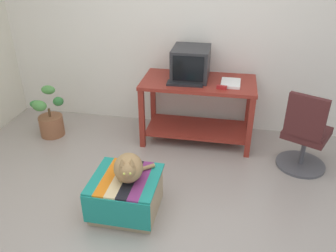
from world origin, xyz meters
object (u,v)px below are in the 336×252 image
(desk, at_px, (198,100))
(keyboard, at_px, (185,84))
(potted_plant, at_px, (50,119))
(office_chair, at_px, (305,137))
(ottoman_with_blanket, at_px, (126,194))
(book, at_px, (231,83))
(tv_monitor, at_px, (191,64))
(stapler, at_px, (222,87))
(cat, at_px, (128,168))

(desk, distance_m, keyboard, 0.33)
(desk, bearing_deg, potted_plant, -172.38)
(keyboard, relative_size, office_chair, 0.45)
(keyboard, bearing_deg, ottoman_with_blanket, -107.62)
(book, bearing_deg, office_chair, -23.55)
(tv_monitor, bearing_deg, stapler, -36.30)
(book, relative_size, stapler, 2.60)
(desk, xyz_separation_m, potted_plant, (-1.80, -0.26, -0.29))
(book, xyz_separation_m, cat, (-0.78, -1.37, -0.31))
(ottoman_with_blanket, xyz_separation_m, potted_plant, (-1.34, 1.15, 0.05))
(book, bearing_deg, ottoman_with_blanket, -120.23)
(book, height_order, cat, book)
(tv_monitor, relative_size, office_chair, 0.54)
(office_chair, bearing_deg, cat, 57.99)
(potted_plant, relative_size, office_chair, 0.71)
(keyboard, bearing_deg, book, 8.74)
(cat, bearing_deg, ottoman_with_blanket, 157.45)
(tv_monitor, distance_m, book, 0.51)
(tv_monitor, height_order, cat, tv_monitor)
(cat, xyz_separation_m, stapler, (0.69, 1.21, 0.31))
(stapler, bearing_deg, office_chair, -93.52)
(keyboard, relative_size, stapler, 3.64)
(book, bearing_deg, cat, -118.91)
(keyboard, height_order, ottoman_with_blanket, keyboard)
(ottoman_with_blanket, bearing_deg, office_chair, 31.63)
(potted_plant, bearing_deg, keyboard, 3.81)
(keyboard, xyz_separation_m, ottoman_with_blanket, (-0.32, -1.26, -0.60))
(tv_monitor, relative_size, potted_plant, 0.76)
(tv_monitor, xyz_separation_m, keyboard, (-0.03, -0.22, -0.16))
(keyboard, bearing_deg, office_chair, -14.46)
(desk, relative_size, stapler, 11.88)
(cat, relative_size, office_chair, 0.46)
(potted_plant, bearing_deg, book, 5.73)
(cat, distance_m, office_chair, 1.89)
(stapler, bearing_deg, tv_monitor, 63.83)
(office_chair, bearing_deg, stapler, 12.63)
(stapler, bearing_deg, cat, 159.68)
(tv_monitor, relative_size, keyboard, 1.20)
(tv_monitor, height_order, keyboard, tv_monitor)
(potted_plant, bearing_deg, cat, -39.87)
(ottoman_with_blanket, distance_m, stapler, 1.54)
(ottoman_with_blanket, xyz_separation_m, stapler, (0.73, 1.21, 0.61))
(tv_monitor, bearing_deg, potted_plant, -169.65)
(desk, distance_m, office_chair, 1.25)
(tv_monitor, bearing_deg, keyboard, -98.68)
(ottoman_with_blanket, bearing_deg, tv_monitor, 76.56)
(ottoman_with_blanket, xyz_separation_m, cat, (0.04, -0.01, 0.30))
(ottoman_with_blanket, height_order, potted_plant, potted_plant)
(office_chair, distance_m, stapler, 1.00)
(keyboard, distance_m, stapler, 0.41)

